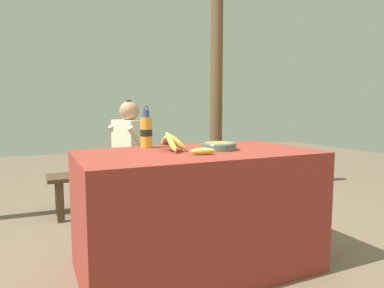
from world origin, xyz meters
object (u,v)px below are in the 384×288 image
object	(u,v)px
banana_bunch_ripe	(171,141)
support_post_far	(216,88)
wooden_bench	(119,178)
loose_banana_front	(203,151)
banana_bunch_green	(84,168)
serving_bowl	(219,146)
seated_vendor	(126,149)
water_bottle	(146,132)

from	to	relation	value
banana_bunch_ripe	support_post_far	size ratio (longest dim) A/B	0.12
wooden_bench	support_post_far	distance (m)	1.53
loose_banana_front	banana_bunch_green	world-z (taller)	loose_banana_front
serving_bowl	banana_bunch_green	size ratio (longest dim) A/B	0.84
banana_bunch_ripe	seated_vendor	xyz separation A→B (m)	(0.04, 1.30, -0.20)
banana_bunch_ripe	wooden_bench	world-z (taller)	banana_bunch_ripe
banana_bunch_ripe	banana_bunch_green	bearing A→B (deg)	104.60
serving_bowl	seated_vendor	distance (m)	1.40
banana_bunch_ripe	loose_banana_front	world-z (taller)	banana_bunch_ripe
serving_bowl	loose_banana_front	world-z (taller)	serving_bowl
loose_banana_front	wooden_bench	size ratio (longest dim) A/B	0.12
banana_bunch_green	support_post_far	distance (m)	1.75
serving_bowl	wooden_bench	distance (m)	1.52
wooden_bench	seated_vendor	xyz separation A→B (m)	(0.06, -0.05, 0.29)
water_bottle	seated_vendor	bearing A→B (deg)	83.33
seated_vendor	wooden_bench	bearing A→B (deg)	-57.19
loose_banana_front	seated_vendor	size ratio (longest dim) A/B	0.14
support_post_far	banana_bunch_green	bearing A→B (deg)	-171.11
water_bottle	banana_bunch_green	bearing A→B (deg)	103.43
banana_bunch_ripe	banana_bunch_green	world-z (taller)	banana_bunch_ripe
serving_bowl	banana_bunch_ripe	bearing A→B (deg)	168.07
banana_bunch_green	banana_bunch_ripe	bearing A→B (deg)	-75.40
wooden_bench	support_post_far	size ratio (longest dim) A/B	0.53
seated_vendor	banana_bunch_green	world-z (taller)	seated_vendor
loose_banana_front	seated_vendor	xyz separation A→B (m)	(-0.07, 1.53, -0.15)
support_post_far	seated_vendor	bearing A→B (deg)	-165.94
serving_bowl	banana_bunch_green	distance (m)	1.59
banana_bunch_green	support_post_far	world-z (taller)	support_post_far
serving_bowl	seated_vendor	world-z (taller)	seated_vendor
water_bottle	seated_vendor	xyz separation A→B (m)	(0.13, 1.07, -0.24)
water_bottle	support_post_far	size ratio (longest dim) A/B	0.11
seated_vendor	support_post_far	xyz separation A→B (m)	(1.15, 0.29, 0.62)
banana_bunch_ripe	wooden_bench	bearing A→B (deg)	90.85
support_post_far	water_bottle	bearing A→B (deg)	-133.14
banana_bunch_ripe	support_post_far	xyz separation A→B (m)	(1.19, 1.59, 0.42)
serving_bowl	wooden_bench	xyz separation A→B (m)	(-0.32, 1.41, -0.45)
banana_bunch_ripe	banana_bunch_green	size ratio (longest dim) A/B	1.11
banana_bunch_ripe	serving_bowl	world-z (taller)	banana_bunch_ripe
banana_bunch_ripe	water_bottle	size ratio (longest dim) A/B	1.05
water_bottle	banana_bunch_green	world-z (taller)	water_bottle
serving_bowl	water_bottle	bearing A→B (deg)	142.55
loose_banana_front	support_post_far	bearing A→B (deg)	59.17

